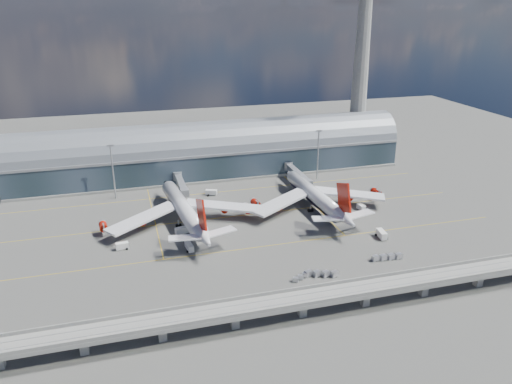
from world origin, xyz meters
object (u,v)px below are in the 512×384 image
object	(u,v)px
service_truck_5	(211,192)
airliner_right	(316,197)
service_truck_1	(122,246)
floodlight_mast_right	(318,153)
cargo_train_1	(321,274)
service_truck_0	(189,247)
cargo_train_0	(300,277)
cargo_train_2	(387,257)
control_tower	(361,67)
service_truck_2	(185,230)
service_truck_3	(382,234)
service_truck_4	(361,207)
airliner_left	(184,210)
floodlight_mast_left	(113,170)

from	to	relation	value
service_truck_5	airliner_right	bearing A→B (deg)	-102.44
service_truck_1	floodlight_mast_right	bearing A→B (deg)	-68.31
cargo_train_1	service_truck_1	bearing A→B (deg)	41.55
cargo_train_1	floodlight_mast_right	bearing A→B (deg)	-38.86
service_truck_5	cargo_train_1	size ratio (longest dim) A/B	0.50
service_truck_0	cargo_train_0	distance (m)	44.12
airliner_right	cargo_train_2	world-z (taller)	airliner_right
service_truck_5	service_truck_0	bearing A→B (deg)	-176.67
control_tower	cargo_train_2	xyz separation A→B (m)	(-44.29, -114.74, -50.64)
service_truck_2	service_truck_3	bearing A→B (deg)	-122.95
service_truck_1	cargo_train_1	xyz separation A→B (m)	(62.70, -37.98, -0.33)
service_truck_3	service_truck_5	bearing A→B (deg)	137.33
floodlight_mast_right	cargo_train_0	xyz separation A→B (m)	(-43.38, -90.86, -12.86)
service_truck_3	service_truck_4	xyz separation A→B (m)	(5.20, 27.13, -0.25)
airliner_right	service_truck_5	size ratio (longest dim) A/B	12.03
airliner_left	service_truck_0	size ratio (longest dim) A/B	11.28
airliner_right	service_truck_3	bearing A→B (deg)	-70.44
airliner_right	service_truck_3	world-z (taller)	airliner_right
floodlight_mast_left	cargo_train_2	world-z (taller)	floodlight_mast_left
control_tower	service_truck_3	distance (m)	116.78
airliner_left	airliner_right	bearing A→B (deg)	-5.44
airliner_left	service_truck_1	bearing A→B (deg)	-154.25
control_tower	cargo_train_1	bearing A→B (deg)	-120.84
floodlight_mast_right	airliner_left	xyz separation A→B (m)	(-73.32, -37.26, -7.50)
service_truck_4	cargo_train_1	bearing A→B (deg)	-134.74
airliner_right	service_truck_4	bearing A→B (deg)	-22.07
service_truck_2	cargo_train_2	world-z (taller)	service_truck_2
service_truck_2	floodlight_mast_right	bearing A→B (deg)	-72.47
service_truck_0	service_truck_1	distance (m)	24.71
floodlight_mast_left	service_truck_5	size ratio (longest dim) A/B	4.53
airliner_left	service_truck_1	world-z (taller)	airliner_left
cargo_train_0	cargo_train_2	xyz separation A→B (m)	(34.09, 4.12, 0.22)
cargo_train_0	cargo_train_1	bearing A→B (deg)	-65.17
service_truck_2	cargo_train_0	distance (m)	54.98
control_tower	service_truck_5	size ratio (longest dim) A/B	18.15
cargo_train_0	cargo_train_1	world-z (taller)	cargo_train_1
service_truck_1	service_truck_4	world-z (taller)	service_truck_1
service_truck_2	cargo_train_0	size ratio (longest dim) A/B	1.20
service_truck_5	airliner_left	bearing A→B (deg)	173.19
service_truck_1	service_truck_5	size ratio (longest dim) A/B	0.83
service_truck_2	service_truck_0	bearing A→B (deg)	164.48
service_truck_0	cargo_train_0	bearing A→B (deg)	-50.93
control_tower	cargo_train_0	distance (m)	151.19
airliner_left	service_truck_4	distance (m)	76.48
control_tower	airliner_right	xyz separation A→B (m)	(-50.92, -64.69, -46.01)
service_truck_4	cargo_train_2	xyz separation A→B (m)	(-12.04, -43.26, -0.25)
control_tower	service_truck_3	bearing A→B (deg)	-110.80
service_truck_0	cargo_train_2	xyz separation A→B (m)	(65.82, -26.53, -0.30)
service_truck_5	service_truck_1	bearing A→B (deg)	159.73
service_truck_2	cargo_train_1	distance (m)	59.55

